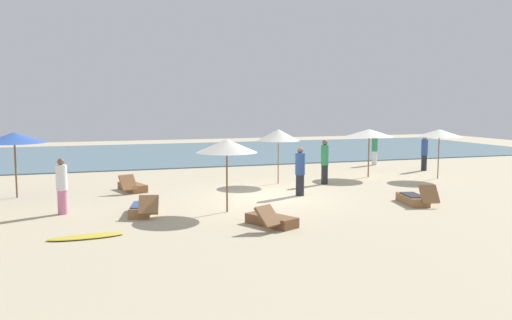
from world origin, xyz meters
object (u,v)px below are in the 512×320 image
at_px(lounger_0, 271,220).
at_px(lounger_2, 142,209).
at_px(umbrella_5, 369,133).
at_px(surfboard, 86,237).
at_px(umbrella_0, 439,133).
at_px(person_1, 62,186).
at_px(person_2, 300,171).
at_px(person_5, 375,149).
at_px(lounger_3, 414,199).
at_px(person_4, 424,153).
at_px(person_0, 325,162).
at_px(lounger_1, 132,187).
at_px(umbrella_3, 227,146).
at_px(umbrella_2, 14,138).
at_px(umbrella_4, 278,135).

xyz_separation_m(lounger_0, lounger_2, (-3.22, 2.57, 0.01)).
relative_size(umbrella_5, surfboard, 1.15).
xyz_separation_m(umbrella_0, surfboard, (-14.93, -5.92, -1.99)).
xyz_separation_m(person_1, person_2, (8.09, 0.69, 0.03)).
relative_size(person_5, surfboard, 0.91).
relative_size(lounger_3, person_4, 1.00).
relative_size(lounger_0, lounger_3, 1.01).
relative_size(lounger_3, surfboard, 0.93).
distance_m(lounger_3, person_0, 4.99).
bearing_deg(lounger_1, person_0, -5.36).
bearing_deg(person_4, person_2, -151.94).
distance_m(person_1, person_5, 17.58).
bearing_deg(umbrella_0, lounger_1, 176.32).
height_order(lounger_1, person_0, person_0).
bearing_deg(umbrella_0, person_1, -170.06).
height_order(umbrella_0, umbrella_5, umbrella_0).
bearing_deg(person_2, person_5, 44.69).
bearing_deg(umbrella_5, umbrella_3, -146.35).
bearing_deg(lounger_3, person_2, 138.30).
xyz_separation_m(umbrella_0, lounger_3, (-4.51, -4.71, -1.85)).
bearing_deg(umbrella_2, lounger_0, -43.91).
xyz_separation_m(umbrella_2, umbrella_5, (14.54, 0.67, -0.14)).
bearing_deg(umbrella_2, person_2, -15.78).
bearing_deg(umbrella_5, lounger_1, -177.11).
distance_m(umbrella_5, lounger_3, 6.61).
bearing_deg(lounger_3, lounger_1, 147.45).
bearing_deg(umbrella_2, umbrella_5, 2.65).
xyz_separation_m(person_2, person_4, (8.61, 4.59, 0.01)).
height_order(umbrella_2, lounger_1, umbrella_2).
distance_m(umbrella_0, person_1, 15.87).
distance_m(umbrella_0, lounger_1, 13.38).
bearing_deg(umbrella_3, person_0, 37.90).
bearing_deg(umbrella_4, lounger_0, -111.99).
height_order(umbrella_3, person_2, umbrella_3).
bearing_deg(umbrella_3, lounger_0, -73.02).
bearing_deg(lounger_2, umbrella_0, 15.11).
height_order(umbrella_4, lounger_2, umbrella_4).
relative_size(umbrella_3, person_1, 1.33).
bearing_deg(person_4, surfboard, -152.16).
height_order(umbrella_4, person_2, umbrella_4).
xyz_separation_m(lounger_2, person_0, (7.83, 3.72, 0.76)).
bearing_deg(person_1, person_0, 15.78).
height_order(person_4, person_5, person_4).
bearing_deg(person_4, umbrella_3, -151.17).
height_order(umbrella_0, person_0, umbrella_0).
xyz_separation_m(umbrella_2, lounger_0, (7.14, -6.87, -1.97)).
distance_m(umbrella_3, person_4, 13.60).
bearing_deg(surfboard, umbrella_4, 41.56).
xyz_separation_m(umbrella_2, person_2, (9.74, -2.75, -1.25)).
bearing_deg(umbrella_5, lounger_3, -106.55).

